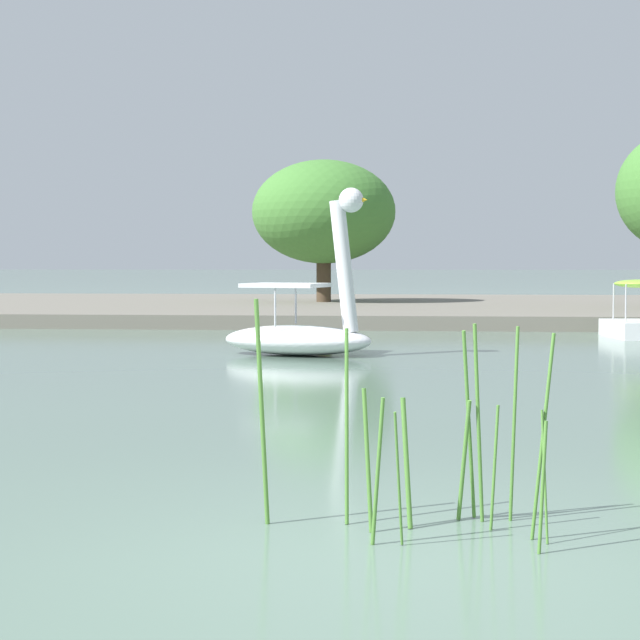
{
  "coord_description": "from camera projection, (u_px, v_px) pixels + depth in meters",
  "views": [
    {
      "loc": [
        0.09,
        -6.5,
        1.8
      ],
      "look_at": [
        -1.87,
        15.41,
        0.63
      ],
      "focal_mm": 59.73,
      "sensor_mm": 36.0,
      "label": 1
    }
  ],
  "objects": [
    {
      "name": "shore_bank_far",
      "position": [
        412.0,
        308.0,
        38.31
      ],
      "size": [
        146.76,
        20.05,
        0.4
      ],
      "primitive_type": "cube",
      "color": "#6B665B",
      "rests_on": "ground_plane"
    },
    {
      "name": "swan_boat",
      "position": [
        302.0,
        326.0,
        20.85
      ],
      "size": [
        3.27,
        2.11,
        3.25
      ],
      "color": "white",
      "rests_on": "ground_plane"
    },
    {
      "name": "tree_sapling_by_fence",
      "position": [
        324.0,
        212.0,
        38.7
      ],
      "size": [
        5.48,
        5.43,
        5.17
      ],
      "color": "#423323",
      "rests_on": "shore_bank_far"
    },
    {
      "name": "ground_plane",
      "position": [
        399.0,
        555.0,
        6.57
      ],
      "size": [
        614.69,
        614.69,
        0.0
      ],
      "primitive_type": "plane",
      "color": "#567060"
    },
    {
      "name": "pedal_boat_lime",
      "position": [
        639.0,
        320.0,
        25.83
      ],
      "size": [
        1.56,
        2.35,
        1.41
      ],
      "color": "white",
      "rests_on": "ground_plane"
    },
    {
      "name": "reed_clump_foreground",
      "position": [
        420.0,
        442.0,
        7.19
      ],
      "size": [
        2.0,
        0.92,
        1.56
      ],
      "color": "#4C7F33",
      "rests_on": "ground_plane"
    }
  ]
}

